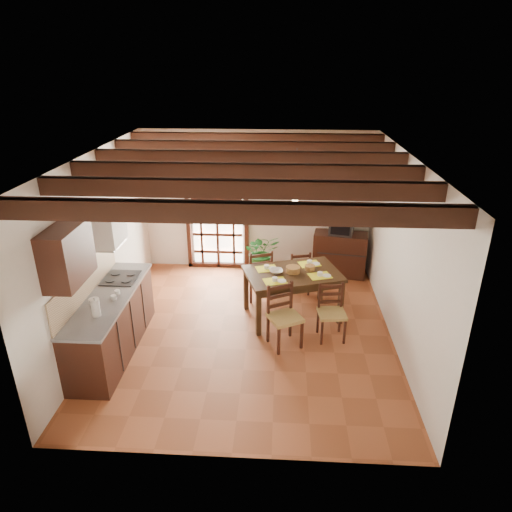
# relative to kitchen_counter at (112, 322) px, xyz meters

# --- Properties ---
(ground_plane) EXTENTS (5.00, 5.00, 0.00)m
(ground_plane) POSITION_rel_kitchen_counter_xyz_m (1.96, 0.60, -0.47)
(ground_plane) COLOR brown
(room_shell) EXTENTS (4.52, 5.02, 2.81)m
(room_shell) POSITION_rel_kitchen_counter_xyz_m (1.96, 0.60, 1.34)
(room_shell) COLOR silver
(room_shell) RESTS_ON ground_plane
(ceiling_beams) EXTENTS (4.50, 4.34, 0.20)m
(ceiling_beams) POSITION_rel_kitchen_counter_xyz_m (1.96, 0.60, 2.22)
(ceiling_beams) COLOR black
(ceiling_beams) RESTS_ON room_shell
(french_door) EXTENTS (1.26, 0.11, 2.32)m
(french_door) POSITION_rel_kitchen_counter_xyz_m (1.16, 3.05, 0.70)
(french_door) COLOR white
(french_door) RESTS_ON ground_plane
(kitchen_counter) EXTENTS (0.64, 2.25, 1.38)m
(kitchen_counter) POSITION_rel_kitchen_counter_xyz_m (0.00, 0.00, 0.00)
(kitchen_counter) COLOR black
(kitchen_counter) RESTS_ON ground_plane
(upper_cabinet) EXTENTS (0.35, 0.80, 0.70)m
(upper_cabinet) POSITION_rel_kitchen_counter_xyz_m (-0.12, -0.70, 1.38)
(upper_cabinet) COLOR black
(upper_cabinet) RESTS_ON room_shell
(range_hood) EXTENTS (0.38, 0.60, 0.54)m
(range_hood) POSITION_rel_kitchen_counter_xyz_m (-0.09, 0.55, 1.26)
(range_hood) COLOR white
(range_hood) RESTS_ON room_shell
(counter_items) EXTENTS (0.50, 1.43, 0.25)m
(counter_items) POSITION_rel_kitchen_counter_xyz_m (0.00, 0.09, 0.49)
(counter_items) COLOR black
(counter_items) RESTS_ON kitchen_counter
(dining_table) EXTENTS (1.73, 1.38, 0.82)m
(dining_table) POSITION_rel_kitchen_counter_xyz_m (2.65, 1.13, 0.24)
(dining_table) COLOR #301E0F
(dining_table) RESTS_ON ground_plane
(chair_near_left) EXTENTS (0.59, 0.58, 0.97)m
(chair_near_left) POSITION_rel_kitchen_counter_xyz_m (2.52, 0.29, -0.17)
(chair_near_left) COLOR #A68A46
(chair_near_left) RESTS_ON ground_plane
(chair_near_right) EXTENTS (0.45, 0.43, 0.88)m
(chair_near_right) POSITION_rel_kitchen_counter_xyz_m (3.24, 0.52, -0.20)
(chair_near_right) COLOR #A68A46
(chair_near_right) RESTS_ON ground_plane
(chair_far_left) EXTENTS (0.56, 0.55, 0.96)m
(chair_far_left) POSITION_rel_kitchen_counter_xyz_m (2.05, 1.75, -0.17)
(chair_far_left) COLOR #A68A46
(chair_far_left) RESTS_ON ground_plane
(chair_far_right) EXTENTS (0.47, 0.46, 0.85)m
(chair_far_right) POSITION_rel_kitchen_counter_xyz_m (2.77, 1.98, -0.21)
(chair_far_right) COLOR #A68A46
(chair_far_right) RESTS_ON ground_plane
(table_setting) EXTENTS (1.10, 0.73, 0.10)m
(table_setting) POSITION_rel_kitchen_counter_xyz_m (2.65, 1.13, 0.44)
(table_setting) COLOR yellow
(table_setting) RESTS_ON dining_table
(table_bowl) EXTENTS (0.24, 0.24, 0.05)m
(table_bowl) POSITION_rel_kitchen_counter_xyz_m (2.38, 1.10, 0.37)
(table_bowl) COLOR white
(table_bowl) RESTS_ON dining_table
(sideboard) EXTENTS (1.09, 0.62, 0.87)m
(sideboard) POSITION_rel_kitchen_counter_xyz_m (3.61, 2.83, -0.04)
(sideboard) COLOR black
(sideboard) RESTS_ON ground_plane
(crt_tv) EXTENTS (0.53, 0.51, 0.38)m
(crt_tv) POSITION_rel_kitchen_counter_xyz_m (3.61, 2.82, 0.59)
(crt_tv) COLOR black
(crt_tv) RESTS_ON sideboard
(fuse_box) EXTENTS (0.25, 0.03, 0.32)m
(fuse_box) POSITION_rel_kitchen_counter_xyz_m (3.46, 3.08, 1.28)
(fuse_box) COLOR white
(fuse_box) RESTS_ON room_shell
(plant_pot) EXTENTS (0.37, 0.37, 0.23)m
(plant_pot) POSITION_rel_kitchen_counter_xyz_m (2.07, 2.56, -0.36)
(plant_pot) COLOR maroon
(plant_pot) RESTS_ON ground_plane
(potted_plant) EXTENTS (2.07, 1.90, 1.94)m
(potted_plant) POSITION_rel_kitchen_counter_xyz_m (2.07, 2.56, 0.10)
(potted_plant) COLOR #144C19
(potted_plant) RESTS_ON ground_plane
(wall_shelf) EXTENTS (0.20, 0.42, 0.20)m
(wall_shelf) POSITION_rel_kitchen_counter_xyz_m (4.10, 2.20, 1.04)
(wall_shelf) COLOR black
(wall_shelf) RESTS_ON room_shell
(shelf_vase) EXTENTS (0.15, 0.15, 0.15)m
(shelf_vase) POSITION_rel_kitchen_counter_xyz_m (4.10, 2.20, 1.18)
(shelf_vase) COLOR #B2BFB2
(shelf_vase) RESTS_ON wall_shelf
(shelf_flowers) EXTENTS (0.14, 0.14, 0.36)m
(shelf_flowers) POSITION_rel_kitchen_counter_xyz_m (4.10, 2.20, 1.38)
(shelf_flowers) COLOR yellow
(shelf_flowers) RESTS_ON shelf_vase
(framed_picture) EXTENTS (0.03, 0.32, 0.32)m
(framed_picture) POSITION_rel_kitchen_counter_xyz_m (4.18, 2.20, 1.58)
(framed_picture) COLOR brown
(framed_picture) RESTS_ON room_shell
(pendant_lamp) EXTENTS (0.36, 0.36, 0.84)m
(pendant_lamp) POSITION_rel_kitchen_counter_xyz_m (2.65, 1.23, 1.60)
(pendant_lamp) COLOR black
(pendant_lamp) RESTS_ON room_shell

